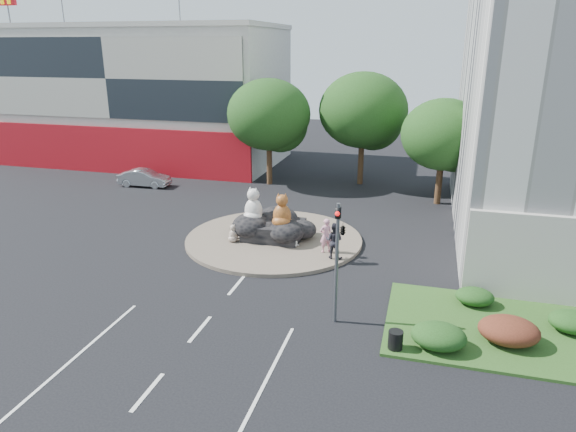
# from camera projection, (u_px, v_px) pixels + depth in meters

# --- Properties ---
(ground) EXTENTS (120.00, 120.00, 0.00)m
(ground) POSITION_uv_depth(u_px,v_px,m) (200.00, 329.00, 20.16)
(ground) COLOR black
(ground) RESTS_ON ground
(roundabout_island) EXTENTS (10.00, 10.00, 0.20)m
(roundabout_island) POSITION_uv_depth(u_px,v_px,m) (274.00, 239.00, 29.28)
(roundabout_island) COLOR brown
(roundabout_island) RESTS_ON ground
(rock_plinth) EXTENTS (3.20, 2.60, 0.90)m
(rock_plinth) POSITION_uv_depth(u_px,v_px,m) (274.00, 230.00, 29.10)
(rock_plinth) COLOR black
(rock_plinth) RESTS_ON roundabout_island
(shophouse_block) EXTENTS (25.20, 12.30, 17.40)m
(shophouse_block) POSITION_uv_depth(u_px,v_px,m) (146.00, 95.00, 48.26)
(shophouse_block) COLOR beige
(shophouse_block) RESTS_ON ground
(grass_verge) EXTENTS (10.00, 6.00, 0.12)m
(grass_verge) POSITION_uv_depth(u_px,v_px,m) (517.00, 332.00, 19.87)
(grass_verge) COLOR #254517
(grass_verge) RESTS_ON ground
(tree_left) EXTENTS (6.46, 6.46, 8.27)m
(tree_left) POSITION_uv_depth(u_px,v_px,m) (270.00, 118.00, 39.67)
(tree_left) COLOR #382314
(tree_left) RESTS_ON ground
(tree_mid) EXTENTS (6.84, 6.84, 8.76)m
(tree_mid) POSITION_uv_depth(u_px,v_px,m) (364.00, 114.00, 39.64)
(tree_mid) COLOR #382314
(tree_mid) RESTS_ON ground
(tree_right) EXTENTS (5.70, 5.70, 7.30)m
(tree_right) POSITION_uv_depth(u_px,v_px,m) (444.00, 138.00, 34.76)
(tree_right) COLOR #382314
(tree_right) RESTS_ON ground
(hedge_near_green) EXTENTS (2.00, 1.60, 0.90)m
(hedge_near_green) POSITION_uv_depth(u_px,v_px,m) (439.00, 336.00, 18.63)
(hedge_near_green) COLOR #1A3912
(hedge_near_green) RESTS_ON grass_verge
(hedge_red) EXTENTS (2.20, 1.76, 0.99)m
(hedge_red) POSITION_uv_depth(u_px,v_px,m) (509.00, 331.00, 18.90)
(hedge_red) COLOR #431F12
(hedge_red) RESTS_ON grass_verge
(hedge_mid_green) EXTENTS (1.80, 1.44, 0.81)m
(hedge_mid_green) POSITION_uv_depth(u_px,v_px,m) (573.00, 322.00, 19.67)
(hedge_mid_green) COLOR #1A3912
(hedge_mid_green) RESTS_ON grass_verge
(hedge_back_green) EXTENTS (1.60, 1.28, 0.72)m
(hedge_back_green) POSITION_uv_depth(u_px,v_px,m) (475.00, 296.00, 21.76)
(hedge_back_green) COLOR #1A3912
(hedge_back_green) RESTS_ON grass_verge
(traffic_light) EXTENTS (0.44, 1.24, 5.00)m
(traffic_light) POSITION_uv_depth(u_px,v_px,m) (340.00, 238.00, 19.56)
(traffic_light) COLOR #595B60
(traffic_light) RESTS_ON ground
(street_lamp) EXTENTS (2.34, 0.22, 8.06)m
(street_lamp) POSITION_uv_depth(u_px,v_px,m) (535.00, 188.00, 22.81)
(street_lamp) COLOR #595B60
(street_lamp) RESTS_ON ground
(cat_white) EXTENTS (1.49, 1.39, 2.05)m
(cat_white) POSITION_uv_depth(u_px,v_px,m) (253.00, 205.00, 28.74)
(cat_white) COLOR beige
(cat_white) RESTS_ON rock_plinth
(cat_tabby) EXTENTS (1.30, 1.18, 1.92)m
(cat_tabby) POSITION_uv_depth(u_px,v_px,m) (282.00, 210.00, 28.02)
(cat_tabby) COLOR #C27A28
(cat_tabby) RESTS_ON rock_plinth
(kitten_calico) EXTENTS (0.71, 0.64, 1.03)m
(kitten_calico) POSITION_uv_depth(u_px,v_px,m) (233.00, 233.00, 28.50)
(kitten_calico) COLOR silver
(kitten_calico) RESTS_ON roundabout_island
(kitten_white) EXTENTS (0.57, 0.57, 0.72)m
(kitten_white) POSITION_uv_depth(u_px,v_px,m) (294.00, 240.00, 27.78)
(kitten_white) COLOR beige
(kitten_white) RESTS_ON roundabout_island
(pedestrian_pink) EXTENTS (0.81, 0.74, 1.86)m
(pedestrian_pink) POSITION_uv_depth(u_px,v_px,m) (326.00, 235.00, 26.90)
(pedestrian_pink) COLOR pink
(pedestrian_pink) RESTS_ON roundabout_island
(pedestrian_dark) EXTENTS (1.00, 0.83, 1.91)m
(pedestrian_dark) POSITION_uv_depth(u_px,v_px,m) (334.00, 241.00, 26.12)
(pedestrian_dark) COLOR black
(pedestrian_dark) RESTS_ON roundabout_island
(parked_car) EXTENTS (4.15, 1.64, 1.34)m
(parked_car) POSITION_uv_depth(u_px,v_px,m) (144.00, 178.00, 40.38)
(parked_car) COLOR #A8ABB0
(parked_car) RESTS_ON ground
(litter_bin) EXTENTS (0.63, 0.63, 0.69)m
(litter_bin) POSITION_uv_depth(u_px,v_px,m) (395.00, 340.00, 18.59)
(litter_bin) COLOR black
(litter_bin) RESTS_ON grass_verge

